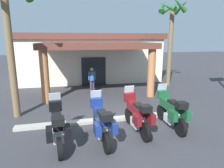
{
  "coord_description": "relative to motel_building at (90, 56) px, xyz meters",
  "views": [
    {
      "loc": [
        -2.13,
        -7.42,
        3.47
      ],
      "look_at": [
        0.2,
        2.21,
        1.2
      ],
      "focal_mm": 31.83,
      "sensor_mm": 36.0,
      "label": 1
    }
  ],
  "objects": [
    {
      "name": "curb_strip",
      "position": [
        -0.38,
        -9.41,
        -1.94
      ],
      "size": [
        7.75,
        0.36,
        0.12
      ],
      "primitive_type": "cube",
      "color": "#ADA89E",
      "rests_on": "ground_plane"
    },
    {
      "name": "motorcycle_blue",
      "position": [
        -1.1,
        -11.04,
        -1.3
      ],
      "size": [
        0.72,
        2.21,
        1.61
      ],
      "rotation": [
        0.0,
        0.0,
        1.61
      ],
      "color": "black",
      "rests_on": "ground_plane"
    },
    {
      "name": "ground_plane",
      "position": [
        -0.09,
        -9.81,
        -2.0
      ],
      "size": [
        80.0,
        80.0,
        0.0
      ],
      "primitive_type": "plane",
      "color": "#38383D"
    },
    {
      "name": "palm_tree_roadside",
      "position": [
        -4.45,
        -7.95,
        2.6
      ],
      "size": [
        2.36,
        2.39,
        6.23
      ],
      "color": "brown",
      "rests_on": "ground_plane"
    },
    {
      "name": "motorcycle_maroon",
      "position": [
        0.34,
        -10.65,
        -1.3
      ],
      "size": [
        0.72,
        2.21,
        1.61
      ],
      "rotation": [
        0.0,
        0.0,
        1.62
      ],
      "color": "black",
      "rests_on": "ground_plane"
    },
    {
      "name": "motorcycle_green",
      "position": [
        1.78,
        -10.61,
        -1.3
      ],
      "size": [
        0.71,
        2.21,
        1.61
      ],
      "rotation": [
        0.0,
        0.0,
        1.55
      ],
      "color": "black",
      "rests_on": "ground_plane"
    },
    {
      "name": "motorcycle_black",
      "position": [
        -2.54,
        -11.04,
        -1.3
      ],
      "size": [
        0.73,
        2.21,
        1.61
      ],
      "rotation": [
        0.0,
        0.0,
        1.65
      ],
      "color": "black",
      "rests_on": "ground_plane"
    },
    {
      "name": "motel_building",
      "position": [
        0.0,
        0.0,
        0.0
      ],
      "size": [
        11.78,
        10.14,
        3.87
      ],
      "rotation": [
        0.0,
        0.0,
        -0.03
      ],
      "color": "silver",
      "rests_on": "ground_plane"
    },
    {
      "name": "pedestrian",
      "position": [
        -0.51,
        -4.69,
        -1.03
      ],
      "size": [
        0.5,
        0.32,
        1.67
      ],
      "rotation": [
        0.0,
        0.0,
        1.97
      ],
      "color": "#3F334C",
      "rests_on": "ground_plane"
    },
    {
      "name": "palm_tree_near_portico",
      "position": [
        5.43,
        -3.77,
        2.54
      ],
      "size": [
        2.03,
        2.1,
        6.3
      ],
      "color": "brown",
      "rests_on": "ground_plane"
    }
  ]
}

